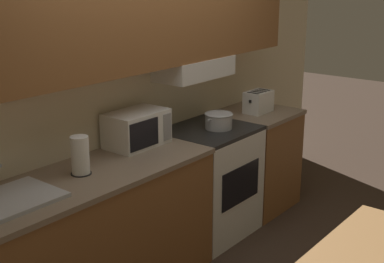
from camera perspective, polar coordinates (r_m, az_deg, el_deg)
The scene contains 10 objects.
ground_plane at distance 4.51m, azimuth -6.22°, elevation -12.01°, with size 16.00×16.00×0.00m, color #3D2D23.
wall_back at distance 3.98m, azimuth -6.08°, elevation 7.32°, with size 5.69×0.38×2.55m.
lower_counter_main at distance 3.66m, azimuth -10.87°, elevation -11.27°, with size 1.87×0.66×0.93m.
lower_counter_right_stub at distance 5.08m, azimuth 6.71°, elevation -2.91°, with size 0.70×0.66×0.93m.
stove_range at distance 4.52m, azimuth 1.80°, elevation -5.33°, with size 0.73×0.65×0.93m.
cooking_pot at distance 4.36m, azimuth 2.86°, elevation 1.20°, with size 0.31×0.23×0.13m.
microwave at distance 3.94m, azimuth -5.91°, elevation 0.32°, with size 0.46×0.30×0.26m.
toaster at distance 4.89m, azimuth 7.09°, elevation 3.18°, with size 0.28×0.17×0.20m.
sink_basin at distance 3.16m, azimuth -19.06°, elevation -6.94°, with size 0.56×0.41×0.22m.
paper_towel_roll at distance 3.44m, azimuth -11.84°, elevation -2.52°, with size 0.13×0.13×0.25m.
Camera 1 is at (-2.77, -2.83, 2.16)m, focal length 50.00 mm.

